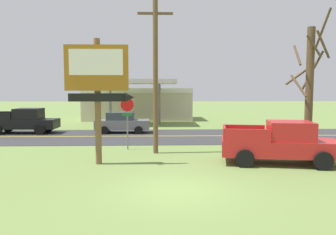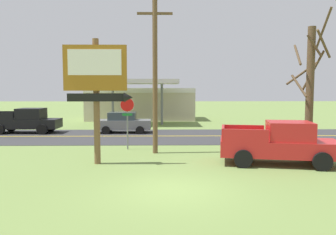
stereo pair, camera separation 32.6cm
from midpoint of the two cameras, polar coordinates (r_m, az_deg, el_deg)
The scene contains 11 objects.
ground_plane at distance 11.34m, azimuth 1.52°, elevation -12.51°, with size 180.00×180.00×0.00m, color olive.
road_asphalt at distance 24.06m, azimuth 0.19°, elevation -3.26°, with size 140.00×8.00×0.02m, color #333335.
road_centre_line at distance 24.06m, azimuth 0.19°, elevation -3.23°, with size 126.00×0.20×0.01m, color gold.
motel_sign at distance 15.02m, azimuth -11.63°, elevation 6.32°, with size 3.07×0.54×5.67m.
stop_sign at distance 18.66m, azimuth -6.60°, elevation 0.61°, with size 0.80×0.08×2.95m.
utility_pole at distance 17.45m, azimuth -1.73°, elevation 8.95°, with size 2.06×0.26×8.65m.
bare_tree at distance 18.78m, azimuth 23.93°, elevation 5.02°, with size 1.92×1.95×7.52m.
gas_station at distance 37.88m, azimuth -4.45°, elevation 2.58°, with size 12.00×11.50×4.40m.
pickup_red_parked_on_lawn at distance 15.80m, azimuth 19.49°, elevation -4.26°, with size 5.47×2.95×1.96m.
pickup_black_on_road at distance 28.00m, azimuth -23.08°, elevation -0.55°, with size 5.20×2.24×1.96m.
car_grey_near_lane at distance 26.11m, azimuth -7.36°, elevation -0.86°, with size 4.20×2.00×1.64m.
Camera 2 is at (-0.31, -10.82, 3.36)m, focal length 35.03 mm.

